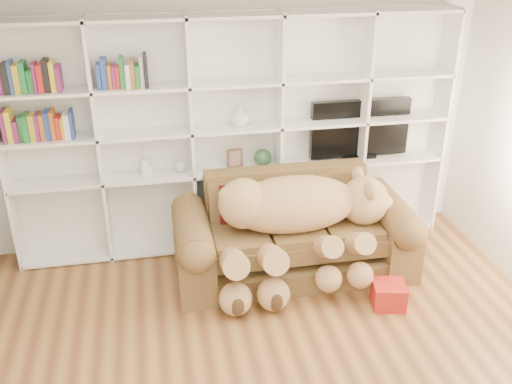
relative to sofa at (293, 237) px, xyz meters
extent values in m
plane|color=white|center=(-0.45, -1.66, 2.34)|extent=(5.00, 5.00, 0.00)
cube|color=silver|center=(-0.45, 0.84, 0.99)|extent=(5.00, 0.02, 2.70)
cube|color=white|center=(-0.45, 0.80, 0.84)|extent=(4.40, 0.03, 2.40)
cube|color=white|center=(-2.65, 0.64, 0.84)|extent=(0.03, 0.35, 2.40)
cube|color=white|center=(-1.77, 0.64, 0.84)|extent=(0.03, 0.35, 2.40)
cube|color=white|center=(-0.89, 0.64, 0.84)|extent=(0.03, 0.35, 2.40)
cube|color=white|center=(-0.01, 0.64, 0.84)|extent=(0.03, 0.35, 2.40)
cube|color=white|center=(0.87, 0.64, 0.84)|extent=(0.03, 0.35, 2.40)
cube|color=white|center=(1.75, 0.64, 0.84)|extent=(0.03, 0.35, 2.40)
cube|color=white|center=(-0.45, 0.64, -0.33)|extent=(4.40, 0.35, 0.03)
cube|color=white|center=(-0.45, 0.64, 0.49)|extent=(4.40, 0.35, 0.03)
cube|color=white|center=(-0.45, 0.64, 0.94)|extent=(4.40, 0.35, 0.03)
cube|color=white|center=(-0.45, 0.64, 1.39)|extent=(4.40, 0.35, 0.03)
cube|color=white|center=(-0.45, 0.64, 2.01)|extent=(4.40, 0.35, 0.03)
cube|color=brown|center=(0.00, -0.04, -0.25)|extent=(2.17, 0.88, 0.23)
cube|color=brown|center=(0.00, -0.06, 0.09)|extent=(1.61, 0.72, 0.31)
cube|color=brown|center=(0.00, 0.35, 0.31)|extent=(1.61, 0.21, 0.57)
cube|color=brown|center=(-0.97, -0.04, -0.08)|extent=(0.33, 0.98, 0.57)
cube|color=brown|center=(0.97, -0.04, -0.08)|extent=(0.33, 0.98, 0.57)
cylinder|color=brown|center=(-0.97, -0.04, 0.21)|extent=(0.33, 0.93, 0.33)
cylinder|color=brown|center=(0.97, -0.04, 0.21)|extent=(0.33, 0.93, 0.33)
ellipsoid|color=tan|center=(-0.03, -0.09, 0.41)|extent=(1.23, 0.59, 0.53)
sphere|color=tan|center=(-0.50, -0.09, 0.47)|extent=(0.47, 0.47, 0.47)
sphere|color=tan|center=(0.67, -0.09, 0.38)|extent=(0.47, 0.47, 0.47)
sphere|color=beige|center=(0.85, -0.09, 0.32)|extent=(0.23, 0.23, 0.23)
sphere|color=#3C2A15|center=(0.94, -0.09, 0.31)|extent=(0.07, 0.07, 0.07)
ellipsoid|color=tan|center=(0.65, -0.26, 0.57)|extent=(0.11, 0.18, 0.18)
ellipsoid|color=tan|center=(0.65, 0.07, 0.57)|extent=(0.11, 0.18, 0.18)
sphere|color=tan|center=(-0.65, -0.09, 0.56)|extent=(0.16, 0.16, 0.16)
cylinder|color=tan|center=(0.18, -0.43, 0.13)|extent=(0.20, 0.56, 0.41)
cylinder|color=tan|center=(0.48, -0.43, 0.13)|extent=(0.20, 0.56, 0.41)
cylinder|color=tan|center=(-0.67, -0.43, 0.08)|extent=(0.23, 0.65, 0.48)
cylinder|color=tan|center=(-0.33, -0.43, 0.08)|extent=(0.23, 0.65, 0.48)
sphere|color=tan|center=(0.18, -0.61, -0.11)|extent=(0.24, 0.24, 0.24)
sphere|color=tan|center=(0.48, -0.61, -0.11)|extent=(0.24, 0.24, 0.24)
sphere|color=tan|center=(-0.67, -0.61, -0.19)|extent=(0.30, 0.30, 0.30)
sphere|color=tan|center=(-0.33, -0.61, -0.19)|extent=(0.30, 0.30, 0.30)
cube|color=#530E19|center=(-0.48, 0.16, 0.33)|extent=(0.43, 0.26, 0.43)
cube|color=red|center=(0.70, -0.75, -0.25)|extent=(0.34, 0.32, 0.23)
cube|color=black|center=(0.88, 0.69, 0.83)|extent=(1.06, 0.08, 0.60)
cube|color=black|center=(0.88, 0.69, 0.52)|extent=(0.35, 0.18, 0.04)
cube|color=#58331E|center=(-0.46, 0.64, 0.61)|extent=(0.16, 0.05, 0.20)
sphere|color=#2B5531|center=(-0.17, 0.64, 0.59)|extent=(0.18, 0.18, 0.18)
cylinder|color=silver|center=(-1.36, 0.64, 0.59)|extent=(0.10, 0.10, 0.17)
cylinder|color=silver|center=(-1.32, 0.64, 0.56)|extent=(0.08, 0.08, 0.11)
sphere|color=silver|center=(-1.01, 0.64, 0.57)|extent=(0.12, 0.12, 0.12)
imported|color=silver|center=(-0.40, 0.64, 1.06)|extent=(0.25, 0.25, 0.20)
camera|label=1|loc=(-1.28, -4.65, 2.80)|focal=40.00mm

